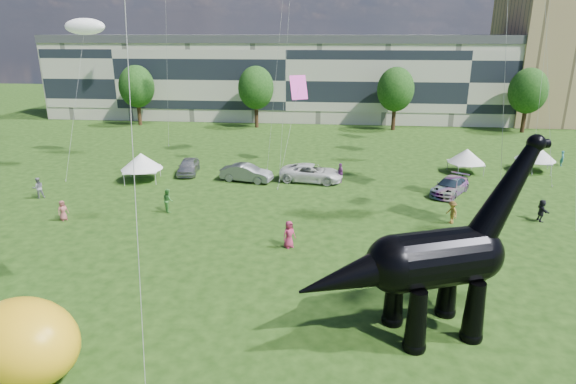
# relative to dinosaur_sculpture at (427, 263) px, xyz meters

# --- Properties ---
(ground) EXTENTS (220.00, 220.00, 0.00)m
(ground) POSITION_rel_dinosaur_sculpture_xyz_m (-4.07, -2.72, -3.62)
(ground) COLOR #16330C
(ground) RESTS_ON ground
(terrace_row) EXTENTS (78.00, 11.00, 12.00)m
(terrace_row) POSITION_rel_dinosaur_sculpture_xyz_m (-12.07, 59.28, 2.38)
(terrace_row) COLOR beige
(terrace_row) RESTS_ON ground
(tree_far_left) EXTENTS (5.20, 5.20, 9.44)m
(tree_far_left) POSITION_rel_dinosaur_sculpture_xyz_m (-34.07, 50.28, 2.67)
(tree_far_left) COLOR #382314
(tree_far_left) RESTS_ON ground
(tree_mid_left) EXTENTS (5.20, 5.20, 9.44)m
(tree_mid_left) POSITION_rel_dinosaur_sculpture_xyz_m (-16.07, 50.28, 2.67)
(tree_mid_left) COLOR #382314
(tree_mid_left) RESTS_ON ground
(tree_mid_right) EXTENTS (5.20, 5.20, 9.44)m
(tree_mid_right) POSITION_rel_dinosaur_sculpture_xyz_m (3.93, 50.28, 2.67)
(tree_mid_right) COLOR #382314
(tree_mid_right) RESTS_ON ground
(tree_far_right) EXTENTS (5.20, 5.20, 9.44)m
(tree_far_right) POSITION_rel_dinosaur_sculpture_xyz_m (21.93, 50.28, 2.67)
(tree_far_right) COLOR #382314
(tree_far_right) RESTS_ON ground
(dinosaur_sculpture) EXTENTS (11.51, 5.79, 9.58)m
(dinosaur_sculpture) POSITION_rel_dinosaur_sculpture_xyz_m (0.00, 0.00, 0.00)
(dinosaur_sculpture) COLOR black
(dinosaur_sculpture) RESTS_ON ground
(car_silver) EXTENTS (2.38, 4.71, 1.54)m
(car_silver) POSITION_rel_dinosaur_sculpture_xyz_m (-18.82, 25.07, -2.85)
(car_silver) COLOR #A5A7AA
(car_silver) RESTS_ON ground
(car_grey) EXTENTS (5.15, 2.64, 1.62)m
(car_grey) POSITION_rel_dinosaur_sculpture_xyz_m (-12.58, 23.13, -2.81)
(car_grey) COLOR slate
(car_grey) RESTS_ON ground
(car_white) EXTENTS (6.22, 3.47, 1.64)m
(car_white) POSITION_rel_dinosaur_sculpture_xyz_m (-6.47, 23.69, -2.80)
(car_white) COLOR white
(car_white) RESTS_ON ground
(car_dark) EXTENTS (4.45, 5.39, 1.47)m
(car_dark) POSITION_rel_dinosaur_sculpture_xyz_m (5.77, 21.07, -2.88)
(car_dark) COLOR #595960
(car_dark) RESTS_ON ground
(gazebo_near) EXTENTS (4.14, 4.14, 2.47)m
(gazebo_near) POSITION_rel_dinosaur_sculpture_xyz_m (8.78, 28.18, -1.88)
(gazebo_near) COLOR silver
(gazebo_near) RESTS_ON ground
(gazebo_far) EXTENTS (4.78, 4.78, 2.69)m
(gazebo_far) POSITION_rel_dinosaur_sculpture_xyz_m (15.93, 29.63, -1.73)
(gazebo_far) COLOR silver
(gazebo_far) RESTS_ON ground
(gazebo_left) EXTENTS (4.54, 4.54, 2.69)m
(gazebo_left) POSITION_rel_dinosaur_sculpture_xyz_m (-22.46, 22.30, -1.73)
(gazebo_left) COLOR white
(gazebo_left) RESTS_ON ground
(inflatable_yellow) EXTENTS (5.30, 4.51, 3.55)m
(inflatable_yellow) POSITION_rel_dinosaur_sculpture_xyz_m (-16.29, -4.93, -1.85)
(inflatable_yellow) COLOR yellow
(inflatable_yellow) RESTS_ON ground
(visitors) EXTENTS (49.73, 40.96, 1.88)m
(visitors) POSITION_rel_dinosaur_sculpture_xyz_m (-5.73, 11.63, -2.72)
(visitors) COLOR #79377D
(visitors) RESTS_ON ground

